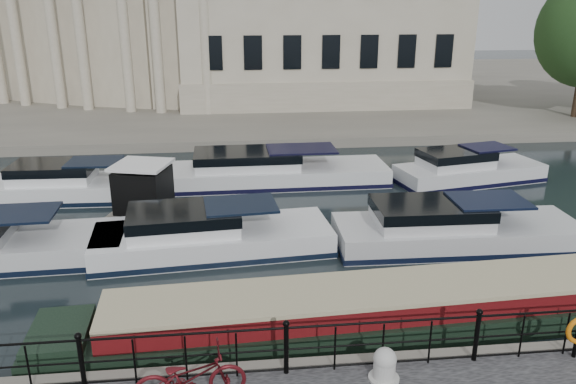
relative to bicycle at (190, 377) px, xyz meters
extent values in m
plane|color=black|center=(1.88, 2.92, -1.10)|extent=(160.00, 160.00, 0.00)
cube|color=#6B665B|center=(1.88, 41.92, -0.83)|extent=(120.00, 42.00, 0.55)
cylinder|color=black|center=(-2.12, 0.67, 0.00)|extent=(0.10, 0.10, 1.10)
sphere|color=black|center=(-2.12, 0.67, 0.60)|extent=(0.14, 0.14, 0.14)
cylinder|color=black|center=(1.88, 0.67, 0.00)|extent=(0.10, 0.10, 1.10)
sphere|color=black|center=(1.88, 0.67, 0.60)|extent=(0.14, 0.14, 0.14)
cylinder|color=black|center=(5.88, 0.67, 0.00)|extent=(0.10, 0.10, 1.10)
sphere|color=black|center=(5.88, 0.67, 0.60)|extent=(0.14, 0.14, 0.14)
cylinder|color=black|center=(1.88, 0.67, 0.50)|extent=(24.00, 0.05, 0.05)
cylinder|color=black|center=(1.88, 0.67, 0.00)|extent=(24.00, 0.04, 0.04)
cylinder|color=black|center=(1.88, 0.67, -0.47)|extent=(24.00, 0.04, 0.04)
cube|color=#ADA38C|center=(7.88, 35.92, 6.45)|extent=(20.00, 14.00, 14.00)
cube|color=#9E937F|center=(7.88, 35.92, 0.45)|extent=(20.30, 14.30, 2.00)
cube|color=#ADA38C|center=(-1.45, 31.95, 4.95)|extent=(5.73, 4.06, 11.00)
cylinder|color=#ADA38C|center=(-0.40, 29.08, 4.35)|extent=(0.70, 0.70, 9.80)
cylinder|color=#ADA38C|center=(-3.61, 29.79, 4.35)|extent=(0.70, 0.70, 9.80)
cube|color=#ADA38C|center=(-6.40, 33.36, 4.95)|extent=(5.90, 4.56, 11.00)
cylinder|color=#ADA38C|center=(-5.71, 30.39, 4.35)|extent=(0.70, 0.70, 9.80)
cylinder|color=#ADA38C|center=(-8.81, 31.48, 4.35)|extent=(0.70, 0.70, 9.80)
cube|color=#ADA38C|center=(-11.16, 35.37, 4.95)|extent=(5.99, 4.99, 11.00)
cylinder|color=#ADA38C|center=(-10.82, 32.33, 4.35)|extent=(0.70, 0.70, 9.80)
cylinder|color=#ADA38C|center=(-13.77, 33.79, 4.35)|extent=(0.70, 0.70, 9.80)
cube|color=#ADA38C|center=(-15.63, 37.92, 4.95)|extent=(5.99, 5.36, 11.00)
imported|color=#4C0D12|center=(0.00, 0.00, 0.00)|extent=(2.18, 0.99, 1.11)
cylinder|color=#B4B4B0|center=(3.81, 0.26, -0.32)|extent=(0.45, 0.45, 0.47)
sphere|color=#B4B4B0|center=(3.81, 0.26, -0.09)|extent=(0.47, 0.47, 0.47)
cylinder|color=#B4B4B0|center=(3.81, 0.26, -0.53)|extent=(0.62, 0.62, 0.04)
cube|color=black|center=(4.19, 2.84, -1.00)|extent=(16.11, 2.97, 0.96)
cube|color=#5E0D10|center=(4.19, 2.84, -0.35)|extent=(12.89, 2.48, 0.75)
cube|color=tan|center=(4.19, 2.84, 0.05)|extent=(12.90, 2.55, 0.11)
cube|color=#6B665B|center=(-2.35, 11.37, -1.05)|extent=(3.11, 2.81, 0.22)
cube|color=black|center=(-2.35, 11.37, 0.00)|extent=(2.15, 2.15, 1.58)
cube|color=white|center=(-2.35, 11.37, 0.95)|extent=(2.37, 2.37, 0.11)
cube|color=black|center=(-5.83, 7.97, 0.45)|extent=(2.67, 1.90, 0.08)
cube|color=white|center=(0.28, 7.97, -0.90)|extent=(7.78, 3.28, 1.20)
cube|color=black|center=(0.28, 7.97, -0.98)|extent=(7.86, 3.31, 0.18)
cube|color=white|center=(-0.63, 7.89, -0.05)|extent=(3.59, 2.45, 0.90)
cube|color=black|center=(1.19, 8.05, 0.45)|extent=(2.43, 2.04, 0.08)
cube|color=silver|center=(8.35, 7.61, -0.90)|extent=(8.12, 2.82, 1.20)
cube|color=black|center=(8.35, 7.61, -0.98)|extent=(8.20, 2.85, 0.18)
cube|color=silver|center=(7.38, 7.63, -0.05)|extent=(3.67, 2.25, 0.90)
cube|color=black|center=(9.32, 7.59, 0.45)|extent=(2.46, 1.90, 0.08)
cube|color=white|center=(-5.45, 13.85, -0.90)|extent=(7.10, 2.69, 1.20)
cube|color=black|center=(-5.45, 13.85, -0.98)|extent=(7.17, 2.71, 0.18)
cube|color=white|center=(-6.29, 13.88, -0.05)|extent=(3.22, 2.12, 0.90)
cube|color=black|center=(-4.61, 13.82, 0.45)|extent=(2.16, 1.79, 0.08)
cube|color=silver|center=(2.87, 14.98, -0.90)|extent=(10.07, 2.90, 1.20)
cube|color=black|center=(2.87, 14.98, -0.98)|extent=(10.17, 2.93, 0.18)
cube|color=silver|center=(1.66, 14.97, -0.05)|extent=(4.54, 2.34, 0.90)
cube|color=black|center=(4.07, 15.00, 0.45)|extent=(3.03, 1.99, 0.08)
cube|color=silver|center=(11.63, 14.23, -0.90)|extent=(6.94, 3.57, 1.20)
cube|color=black|center=(11.63, 14.23, -0.98)|extent=(7.01, 3.61, 0.18)
cube|color=silver|center=(10.85, 14.07, -0.05)|extent=(3.29, 2.44, 0.90)
cube|color=black|center=(12.41, 14.39, 0.45)|extent=(2.27, 1.98, 0.08)
camera|label=1|loc=(0.87, -8.95, 6.65)|focal=35.00mm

